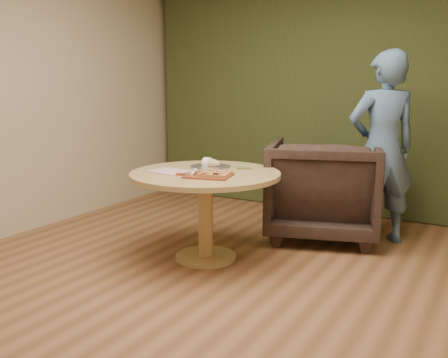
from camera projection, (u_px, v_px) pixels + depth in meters
The scene contains 12 objects.
room_shell at pixel (207, 96), 3.08m from camera, with size 5.04×6.04×2.84m.
curtain at pixel (345, 89), 5.55m from camera, with size 4.80×0.14×2.78m, color #2D3819.
pedestal_table at pixel (205, 189), 4.15m from camera, with size 1.25×1.25×0.75m.
pizza_paddle at pixel (207, 176), 3.92m from camera, with size 0.47×0.35×0.01m.
flatbread_pizza at pixel (215, 174), 3.90m from camera, with size 0.26×0.26×0.04m.
cutlery_roll at pixel (194, 172), 3.95m from camera, with size 0.09×0.19×0.03m.
newspaper at pixel (169, 171), 4.13m from camera, with size 0.30×0.25×0.01m, color white.
serving_tray at pixel (210, 167), 4.33m from camera, with size 0.36×0.36×0.02m.
bread_roll at pixel (209, 163), 4.32m from camera, with size 0.19×0.09×0.09m.
green_packet at pixel (244, 168), 4.28m from camera, with size 0.12×0.10×0.02m, color #4E5F2B.
armchair at pixel (323, 184), 4.78m from camera, with size 1.01×0.95×1.04m, color black.
person_standing at pixel (382, 149), 4.54m from camera, with size 0.65×0.42×1.77m, color slate.
Camera 1 is at (1.65, -2.66, 1.49)m, focal length 40.00 mm.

